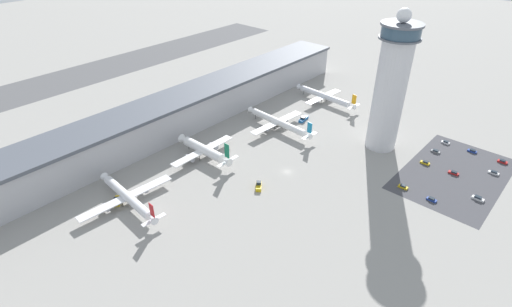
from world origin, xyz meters
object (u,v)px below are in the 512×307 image
at_px(service_truck_baggage, 259,186).
at_px(car_grey_coupe, 478,198).
at_px(service_truck_catering, 303,119).
at_px(car_silver_sedan, 403,187).
at_px(airplane_gate_bravo, 204,150).
at_px(airplane_gate_charlie, 278,122).
at_px(service_truck_water, 276,124).
at_px(car_red_hatchback, 445,142).
at_px(car_maroon_suv, 425,163).
at_px(airplane_gate_delta, 325,96).
at_px(car_green_van, 502,162).
at_px(car_black_suv, 494,173).
at_px(car_white_wagon, 435,151).
at_px(control_tower, 391,86).
at_px(airplane_gate_alpha, 128,197).
at_px(car_blue_compact, 454,173).
at_px(car_yellow_taxi, 472,151).
at_px(car_navy_sedan, 432,199).
at_px(service_truck_fuel, 117,201).

distance_m(service_truck_baggage, car_grey_coupe, 91.91).
distance_m(service_truck_catering, car_silver_sedan, 74.21).
xyz_separation_m(airplane_gate_bravo, airplane_gate_charlie, (46.47, -8.41, -0.03)).
xyz_separation_m(airplane_gate_bravo, service_truck_baggage, (-0.84, -35.98, -3.30)).
height_order(service_truck_water, car_red_hatchback, service_truck_water).
distance_m(car_grey_coupe, car_maroon_suv, 29.91).
bearing_deg(airplane_gate_delta, airplane_gate_bravo, 175.40).
xyz_separation_m(car_green_van, car_black_suv, (-12.88, 0.45, -0.05)).
distance_m(airplane_gate_bravo, car_red_hatchback, 123.88).
height_order(car_white_wagon, car_maroon_suv, car_maroon_suv).
bearing_deg(airplane_gate_delta, car_red_hatchback, -90.88).
relative_size(control_tower, airplane_gate_alpha, 1.64).
bearing_deg(car_black_suv, airplane_gate_bravo, 125.91).
height_order(service_truck_baggage, car_silver_sedan, service_truck_baggage).
height_order(service_truck_water, car_silver_sedan, service_truck_water).
bearing_deg(car_blue_compact, car_maroon_suv, 91.39).
bearing_deg(airplane_gate_delta, car_black_suv, -98.07).
height_order(airplane_gate_delta, service_truck_baggage, airplane_gate_delta).
relative_size(car_maroon_suv, car_green_van, 1.00).
xyz_separation_m(car_green_van, car_silver_sedan, (-50.86, 26.74, 0.00)).
xyz_separation_m(airplane_gate_alpha, car_green_van, (136.70, -105.93, -3.12)).
relative_size(service_truck_water, car_red_hatchback, 1.64).
bearing_deg(car_silver_sedan, car_green_van, -27.73).
bearing_deg(car_white_wagon, control_tower, 117.82).
height_order(airplane_gate_alpha, service_truck_catering, airplane_gate_alpha).
relative_size(car_grey_coupe, car_yellow_taxi, 1.13).
height_order(airplane_gate_delta, car_silver_sedan, airplane_gate_delta).
xyz_separation_m(service_truck_catering, service_truck_water, (-15.29, 7.87, -0.00)).
xyz_separation_m(service_truck_baggage, car_yellow_taxi, (93.33, -59.67, -0.49)).
relative_size(airplane_gate_bravo, car_black_suv, 7.86).
distance_m(car_blue_compact, car_silver_sedan, 28.55).
height_order(airplane_gate_charlie, service_truck_baggage, airplane_gate_charlie).
distance_m(service_truck_catering, car_yellow_taxi, 87.80).
distance_m(service_truck_water, car_red_hatchback, 89.12).
distance_m(airplane_gate_delta, car_red_hatchback, 75.18).
height_order(service_truck_baggage, car_black_suv, service_truck_baggage).
relative_size(car_maroon_suv, car_navy_sedan, 1.05).
xyz_separation_m(service_truck_water, car_navy_sedan, (-8.67, -90.91, -0.36)).
height_order(control_tower, car_white_wagon, control_tower).
bearing_deg(car_navy_sedan, car_maroon_suv, 26.99).
distance_m(service_truck_fuel, car_blue_compact, 149.16).
height_order(service_truck_fuel, car_yellow_taxi, service_truck_fuel).
bearing_deg(airplane_gate_charlie, car_silver_sedan, -94.18).
bearing_deg(car_blue_compact, car_grey_coupe, -131.41).
bearing_deg(airplane_gate_delta, airplane_gate_charlie, -178.90).
bearing_deg(airplane_gate_bravo, car_black_suv, -54.09).
relative_size(control_tower, service_truck_catering, 7.86).
bearing_deg(car_yellow_taxi, car_silver_sedan, 166.00).
bearing_deg(airplane_gate_alpha, car_yellow_taxi, -33.83).
xyz_separation_m(service_truck_fuel, car_green_van, (139.17, -110.38, -0.37)).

